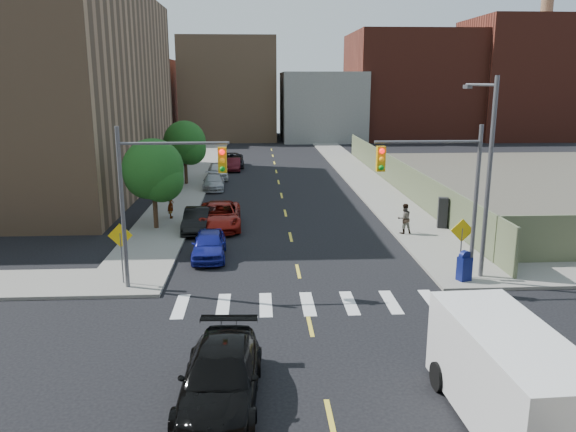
{
  "coord_description": "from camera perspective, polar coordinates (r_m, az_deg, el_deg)",
  "views": [
    {
      "loc": [
        -1.86,
        -17.1,
        8.78
      ],
      "look_at": [
        -0.32,
        10.9,
        2.0
      ],
      "focal_mm": 35.0,
      "sensor_mm": 36.0,
      "label": 1
    }
  ],
  "objects": [
    {
      "name": "parked_car_silver",
      "position": [
        46.88,
        -7.57,
        3.45
      ],
      "size": [
        1.92,
        4.35,
        1.24
      ],
      "primitive_type": "imported",
      "rotation": [
        0.0,
        0.0,
        0.04
      ],
      "color": "#9D9FA5",
      "rests_on": "ground"
    },
    {
      "name": "ground",
      "position": [
        19.32,
        2.81,
        -13.47
      ],
      "size": [
        160.0,
        160.0,
        0.0
      ],
      "primitive_type": "plane",
      "color": "black",
      "rests_on": "ground"
    },
    {
      "name": "signal_nw",
      "position": [
        23.85,
        -13.07,
        2.96
      ],
      "size": [
        4.59,
        0.3,
        7.0
      ],
      "color": "#59595E",
      "rests_on": "ground"
    },
    {
      "name": "black_sedan",
      "position": [
        16.3,
        -6.85,
        -15.95
      ],
      "size": [
        2.44,
        5.43,
        1.55
      ],
      "primitive_type": "imported",
      "rotation": [
        0.0,
        0.0,
        -0.05
      ],
      "color": "black",
      "rests_on": "ground"
    },
    {
      "name": "parked_car_black",
      "position": [
        33.89,
        -9.22,
        -0.4
      ],
      "size": [
        1.5,
        4.2,
        1.38
      ],
      "primitive_type": "imported",
      "rotation": [
        0.0,
        0.0,
        -0.01
      ],
      "color": "black",
      "rests_on": "ground"
    },
    {
      "name": "bg_bldg_center",
      "position": [
        87.74,
        3.37,
        11.1
      ],
      "size": [
        12.0,
        16.0,
        10.0
      ],
      "primitive_type": "cube",
      "color": "gray",
      "rests_on": "ground"
    },
    {
      "name": "parked_car_red",
      "position": [
        34.49,
        -6.95,
        0.05
      ],
      "size": [
        2.74,
        5.59,
        1.53
      ],
      "primitive_type": "imported",
      "rotation": [
        0.0,
        0.0,
        0.04
      ],
      "color": "maroon",
      "rests_on": "ground"
    },
    {
      "name": "pedestrian_west",
      "position": [
        36.83,
        -11.83,
        1.16
      ],
      "size": [
        0.5,
        0.69,
        1.77
      ],
      "primitive_type": "imported",
      "rotation": [
        0.0,
        0.0,
        1.7
      ],
      "color": "gray",
      "rests_on": "sidewalk_nw"
    },
    {
      "name": "bg_bldg_midwest",
      "position": [
        89.21,
        -5.96,
        12.7
      ],
      "size": [
        14.0,
        16.0,
        15.0
      ],
      "primitive_type": "cube",
      "color": "#8C6B4C",
      "rests_on": "ground"
    },
    {
      "name": "streetlight_ne",
      "position": [
        26.27,
        19.48,
        5.02
      ],
      "size": [
        0.25,
        3.7,
        9.0
      ],
      "color": "#59595E",
      "rests_on": "ground"
    },
    {
      "name": "sidewalk_ne",
      "position": [
        60.02,
        6.12,
        5.18
      ],
      "size": [
        3.5,
        73.0,
        0.15
      ],
      "primitive_type": "cube",
      "color": "gray",
      "rests_on": "ground"
    },
    {
      "name": "cargo_van",
      "position": [
        16.1,
        21.23,
        -14.68
      ],
      "size": [
        2.64,
        5.92,
        2.67
      ],
      "rotation": [
        0.0,
        0.0,
        0.04
      ],
      "color": "white",
      "rests_on": "ground"
    },
    {
      "name": "tree_west_near",
      "position": [
        34.13,
        -13.52,
        4.28
      ],
      "size": [
        3.66,
        3.64,
        5.52
      ],
      "color": "#332114",
      "rests_on": "ground"
    },
    {
      "name": "bg_bldg_east",
      "position": [
        92.25,
        12.15,
        12.81
      ],
      "size": [
        18.0,
        18.0,
        16.0
      ],
      "primitive_type": "cube",
      "color": "#592319",
      "rests_on": "ground"
    },
    {
      "name": "fence_north",
      "position": [
        47.14,
        10.99,
        4.15
      ],
      "size": [
        0.12,
        44.0,
        2.5
      ],
      "primitive_type": "cube",
      "color": "#646B4B",
      "rests_on": "ground"
    },
    {
      "name": "sidewalk_nw",
      "position": [
        59.54,
        -8.83,
        5.02
      ],
      "size": [
        3.5,
        73.0,
        0.15
      ],
      "primitive_type": "cube",
      "color": "gray",
      "rests_on": "ground"
    },
    {
      "name": "parked_car_maroon",
      "position": [
        56.62,
        -5.51,
        5.25
      ],
      "size": [
        1.37,
        3.8,
        1.25
      ],
      "primitive_type": "imported",
      "rotation": [
        0.0,
        0.0,
        0.01
      ],
      "color": "#400C13",
      "rests_on": "ground"
    },
    {
      "name": "payphone",
      "position": [
        34.88,
        15.43,
        0.33
      ],
      "size": [
        0.62,
        0.54,
        1.85
      ],
      "primitive_type": "cube",
      "rotation": [
        0.0,
        0.0,
        -0.19
      ],
      "color": "black",
      "rests_on": "sidewalk_ne"
    },
    {
      "name": "smokestack",
      "position": [
        97.66,
        24.49,
        15.49
      ],
      "size": [
        1.8,
        1.8,
        28.0
      ],
      "primitive_type": "cylinder",
      "color": "#8C6B4C",
      "rests_on": "ground"
    },
    {
      "name": "warn_sign_ne",
      "position": [
        26.18,
        17.24,
        -2.06
      ],
      "size": [
        1.06,
        0.06,
        2.83
      ],
      "color": "#59595E",
      "rests_on": "ground"
    },
    {
      "name": "warn_sign_nw",
      "position": [
        25.27,
        -16.63,
        -2.57
      ],
      "size": [
        1.06,
        0.06,
        2.83
      ],
      "color": "#59595E",
      "rests_on": "ground"
    },
    {
      "name": "bg_bldg_fareast",
      "position": [
        95.79,
        22.01,
        12.77
      ],
      "size": [
        14.0,
        16.0,
        18.0
      ],
      "primitive_type": "cube",
      "color": "#592319",
      "rests_on": "ground"
    },
    {
      "name": "mailbox",
      "position": [
        26.08,
        17.49,
        -4.86
      ],
      "size": [
        0.67,
        0.6,
        1.37
      ],
      "rotation": [
        0.0,
        0.0,
        0.36
      ],
      "color": "#0F1758",
      "rests_on": "sidewalk_ne"
    },
    {
      "name": "pedestrian_east",
      "position": [
        33.08,
        11.73,
        -0.25
      ],
      "size": [
        0.96,
        0.81,
        1.75
      ],
      "primitive_type": "imported",
      "rotation": [
        0.0,
        0.0,
        3.32
      ],
      "color": "gray",
      "rests_on": "sidewalk_ne"
    },
    {
      "name": "signal_ne",
      "position": [
        24.77,
        15.4,
        3.21
      ],
      "size": [
        4.59,
        0.3,
        7.0
      ],
      "color": "#59595E",
      "rests_on": "ground"
    },
    {
      "name": "building_nw",
      "position": [
        51.23,
        -26.86,
        11.29
      ],
      "size": [
        22.0,
        30.0,
        16.0
      ],
      "primitive_type": "cube",
      "color": "#8C6B4C",
      "rests_on": "ground"
    },
    {
      "name": "parked_car_grey",
      "position": [
        58.95,
        -5.71,
        5.67
      ],
      "size": [
        2.62,
        5.28,
        1.44
      ],
      "primitive_type": "imported",
      "rotation": [
        0.0,
        0.0,
        0.04
      ],
      "color": "black",
      "rests_on": "ground"
    },
    {
      "name": "bg_bldg_west",
      "position": [
        89.44,
        -16.49,
        11.27
      ],
      "size": [
        14.0,
        18.0,
        12.0
      ],
      "primitive_type": "cube",
      "color": "#592319",
      "rests_on": "ground"
    },
    {
      "name": "parked_car_blue",
      "position": [
        28.73,
        -8.02,
        -2.87
      ],
      "size": [
        1.79,
        4.18,
        1.41
      ],
      "primitive_type": "imported",
      "rotation": [
        0.0,
        0.0,
        0.03
      ],
      "color": "navy",
      "rests_on": "ground"
    },
    {
      "name": "parked_car_white",
      "position": [
        51.88,
        -7.16,
        4.59
      ],
      "size": [
        2.21,
        4.58,
        1.51
      ],
      "primitive_type": "imported",
      "rotation": [
        0.0,
        0.0,
        0.1
      ],
      "color": "silver",
      "rests_on": "ground"
    },
    {
      "name": "warn_sign_midwest",
      "position": [
        38.18,
        -12.06,
        3.05
      ],
      "size": [
        1.06,
        0.06,
        2.83
      ],
      "color": "#59595E",
      "rests_on": "ground"
    },
    {
      "name": "tree_west_far",
      "position": [
        48.83,
        -10.44,
        7.14
      ],
      "size": [
        3.66,
        3.64,
        5.52
      ],
      "color": "#332114",
      "rests_on": "ground"
    }
  ]
}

